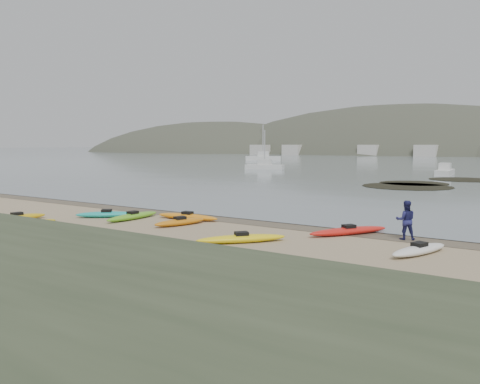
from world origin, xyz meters
The scene contains 6 objects.
ground centered at (0.00, 0.00, 0.00)m, with size 600.00×600.00×0.00m, color tan.
wet_sand centered at (0.00, -0.30, 0.00)m, with size 60.00×60.00×0.00m, color brown.
kayaks centered at (-1.04, -3.99, 0.17)m, with size 21.47×10.71×0.34m.
person_east centered at (9.07, -0.80, 0.85)m, with size 0.83×0.65×1.71m, color navy.
kelp_mats centered at (3.74, 30.52, 0.03)m, with size 11.26×20.62×0.04m.
moored_boats centered at (-0.58, 78.88, 0.54)m, with size 112.19×77.08×1.25m.
Camera 1 is at (14.02, -21.36, 4.10)m, focal length 35.00 mm.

